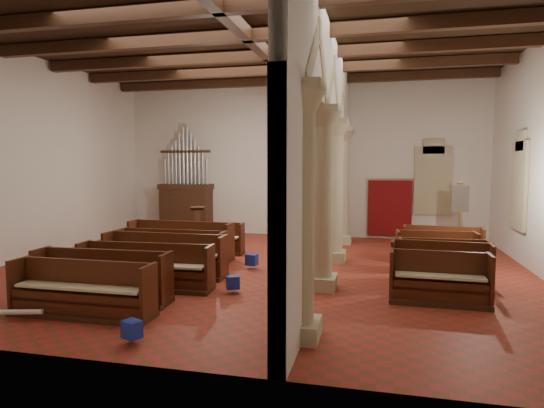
{
  "coord_description": "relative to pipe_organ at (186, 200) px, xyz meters",
  "views": [
    {
      "loc": [
        3.02,
        -11.56,
        2.82
      ],
      "look_at": [
        0.23,
        0.5,
        1.72
      ],
      "focal_mm": 30.0,
      "sensor_mm": 36.0,
      "label": 1
    }
  ],
  "objects": [
    {
      "name": "arcade",
      "position": [
        6.3,
        -5.5,
        2.19
      ],
      "size": [
        0.9,
        11.9,
        6.0
      ],
      "color": "tan",
      "rests_on": "floor"
    },
    {
      "name": "floor",
      "position": [
        4.5,
        -5.5,
        -1.37
      ],
      "size": [
        14.0,
        14.0,
        0.0
      ],
      "primitive_type": "plane",
      "color": "maroon",
      "rests_on": "ground"
    },
    {
      "name": "aisle_pew_0",
      "position": [
        8.78,
        -7.54,
        -1.02
      ],
      "size": [
        1.97,
        0.75,
        1.05
      ],
      "rotation": [
        0.0,
        0.0,
        -0.03
      ],
      "color": "#3E2413",
      "rests_on": "floor"
    },
    {
      "name": "nave_pew_3",
      "position": [
        2.34,
        -6.69,
        -1.02
      ],
      "size": [
        3.2,
        0.73,
        1.06
      ],
      "rotation": [
        0.0,
        0.0,
        -0.01
      ],
      "color": "#3E2413",
      "rests_on": "floor"
    },
    {
      "name": "tube_heater_b",
      "position": [
        2.01,
        -9.21,
        -1.21
      ],
      "size": [
        1.0,
        0.22,
        0.1
      ],
      "primitive_type": "cylinder",
      "rotation": [
        0.0,
        1.57,
        -0.13
      ],
      "color": "silver",
      "rests_on": "floor"
    },
    {
      "name": "dossal_curtain",
      "position": [
        8.0,
        0.42,
        -0.21
      ],
      "size": [
        1.8,
        0.07,
        2.17
      ],
      "color": "maroon",
      "rests_on": "floor"
    },
    {
      "name": "processional_banner",
      "position": [
        10.07,
        -1.9,
        -0.59
      ],
      "size": [
        0.52,
        0.67,
        2.29
      ],
      "rotation": [
        0.0,
        0.0,
        0.15
      ],
      "color": "#3E2413",
      "rests_on": "floor"
    },
    {
      "name": "aisle_pew_4",
      "position": [
        9.33,
        -3.85,
        -1.01
      ],
      "size": [
        2.14,
        0.85,
        1.07
      ],
      "rotation": [
        0.0,
        0.0,
        -0.06
      ],
      "color": "#3E2413",
      "rests_on": "floor"
    },
    {
      "name": "lectern",
      "position": [
        0.97,
        -1.22,
        -0.85
      ],
      "size": [
        0.63,
        0.67,
        1.26
      ],
      "rotation": [
        0.0,
        0.0,
        0.44
      ],
      "color": "#342210",
      "rests_on": "floor"
    },
    {
      "name": "aisle_pew_1",
      "position": [
        8.94,
        -6.47,
        -1.01
      ],
      "size": [
        2.19,
        0.86,
        1.07
      ],
      "rotation": [
        0.0,
        0.0,
        -0.07
      ],
      "color": "#3E2413",
      "rests_on": "floor"
    },
    {
      "name": "nave_pew_1",
      "position": [
        2.08,
        -8.98,
        -1.02
      ],
      "size": [
        2.91,
        0.79,
        1.05
      ],
      "rotation": [
        0.0,
        0.0,
        0.03
      ],
      "color": "#3E2413",
      "rests_on": "floor"
    },
    {
      "name": "hymnal_box_c",
      "position": [
        4.28,
        -5.49,
        -1.12
      ],
      "size": [
        0.33,
        0.29,
        0.29
      ],
      "primitive_type": "cube",
      "rotation": [
        0.0,
        0.0,
        -0.17
      ],
      "color": "#161B99",
      "rests_on": "floor"
    },
    {
      "name": "wall_left",
      "position": [
        -2.5,
        -5.5,
        1.63
      ],
      "size": [
        0.02,
        12.0,
        6.0
      ],
      "primitive_type": "cube",
      "color": "silver",
      "rests_on": "floor"
    },
    {
      "name": "hymnal_box_a",
      "position": [
        3.83,
        -10.84,
        -1.13
      ],
      "size": [
        0.34,
        0.31,
        0.28
      ],
      "primitive_type": "cube",
      "rotation": [
        0.0,
        0.0,
        -0.38
      ],
      "color": "navy",
      "rests_on": "floor"
    },
    {
      "name": "nave_pew_0",
      "position": [
        2.24,
        -9.85,
        -1.03
      ],
      "size": [
        2.78,
        0.69,
        1.02
      ],
      "rotation": [
        0.0,
        0.0,
        0.0
      ],
      "color": "#3E2413",
      "rests_on": "floor"
    },
    {
      "name": "ceiling",
      "position": [
        4.5,
        -5.5,
        4.63
      ],
      "size": [
        14.0,
        14.0,
        0.0
      ],
      "primitive_type": "plane",
      "rotation": [
        3.14,
        0.0,
        0.0
      ],
      "color": "black",
      "rests_on": "wall_back"
    },
    {
      "name": "wall_back",
      "position": [
        4.5,
        0.5,
        1.63
      ],
      "size": [
        14.0,
        0.02,
        6.0
      ],
      "primitive_type": "cube",
      "color": "silver",
      "rests_on": "floor"
    },
    {
      "name": "nave_pew_2",
      "position": [
        2.48,
        -7.92,
        -1.03
      ],
      "size": [
        3.13,
        0.85,
        1.03
      ],
      "rotation": [
        0.0,
        0.0,
        0.05
      ],
      "color": "#3E2413",
      "rests_on": "floor"
    },
    {
      "name": "nave_pew_6",
      "position": [
        2.18,
        -3.78,
        -1.05
      ],
      "size": [
        2.67,
        0.82,
        0.97
      ],
      "rotation": [
        0.0,
        0.0,
        0.06
      ],
      "color": "#3E2413",
      "rests_on": "floor"
    },
    {
      "name": "wall_front",
      "position": [
        4.5,
        -11.5,
        1.63
      ],
      "size": [
        14.0,
        0.02,
        6.0
      ],
      "primitive_type": "cube",
      "color": "silver",
      "rests_on": "floor"
    },
    {
      "name": "aisle_pew_3",
      "position": [
        9.04,
        -4.88,
        -1.01
      ],
      "size": [
        2.01,
        0.81,
        1.08
      ],
      "rotation": [
        0.0,
        0.0,
        0.04
      ],
      "color": "#3E2413",
      "rests_on": "floor"
    },
    {
      "name": "ceiling_beams",
      "position": [
        4.5,
        -5.5,
        4.45
      ],
      "size": [
        13.8,
        11.8,
        0.3
      ],
      "primitive_type": null,
      "color": "#3E2413",
      "rests_on": "wall_back"
    },
    {
      "name": "tube_heater_a",
      "position": [
        1.26,
        -10.35,
        -1.21
      ],
      "size": [
        0.91,
        0.33,
        0.09
      ],
      "primitive_type": "cylinder",
      "rotation": [
        0.0,
        1.57,
        0.26
      ],
      "color": "white",
      "rests_on": "floor"
    },
    {
      "name": "hymnal_box_b",
      "position": [
        4.5,
        -7.8,
        -1.13
      ],
      "size": [
        0.35,
        0.33,
        0.28
      ],
      "primitive_type": "cube",
      "rotation": [
        0.0,
        0.0,
        0.44
      ],
      "color": "navy",
      "rests_on": "floor"
    },
    {
      "name": "nave_pew_5",
      "position": [
        1.89,
        -4.75,
        -1.0
      ],
      "size": [
        3.17,
        0.81,
        1.11
      ],
      "rotation": [
        0.0,
        0.0,
        -0.02
      ],
      "color": "#3E2413",
      "rests_on": "floor"
    },
    {
      "name": "pipe_organ",
      "position": [
        0.0,
        0.0,
        0.0
      ],
      "size": [
        2.1,
        0.85,
        4.4
      ],
      "color": "#3E2413",
      "rests_on": "floor"
    },
    {
      "name": "window_right_b",
      "position": [
        11.48,
        -3.0,
        0.83
      ],
      "size": [
        0.03,
        1.0,
        2.2
      ],
      "primitive_type": "cube",
      "color": "#377D61",
      "rests_on": "wall_right"
    },
    {
      "name": "window_back",
      "position": [
        9.5,
        0.48,
        0.83
      ],
      "size": [
        1.0,
        0.03,
        2.2
      ],
      "primitive_type": "cube",
      "color": "#377D61",
      "rests_on": "wall_back"
    },
    {
      "name": "nave_pew_4",
      "position": [
        2.02,
        -5.64,
        -1.04
      ],
      "size": [
        3.07,
        0.68,
        1.0
      ],
      "rotation": [
        0.0,
        0.0,
        0.01
      ],
      "color": "#3E2413",
      "rests_on": "floor"
    },
    {
      "name": "aisle_pew_2",
      "position": [
        9.09,
        -5.86,
        -1.02
      ],
      "size": [
        2.07,
        0.78,
        1.04
      ],
      "rotation": [
        0.0,
        0.0,
        0.04
      ],
      "color": "#3E2413",
      "rests_on": "floor"
    }
  ]
}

